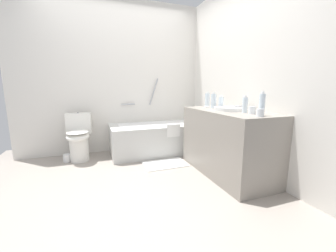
{
  "coord_description": "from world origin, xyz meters",
  "views": [
    {
      "loc": [
        -0.45,
        -2.41,
        1.11
      ],
      "look_at": [
        0.52,
        0.25,
        0.59
      ],
      "focal_mm": 22.17,
      "sensor_mm": 36.0,
      "label": 1
    }
  ],
  "objects_px": {
    "bathtub": "(158,137)",
    "toilet_paper_roll": "(67,158)",
    "water_bottle_4": "(262,104)",
    "bath_mat": "(165,164)",
    "drinking_glass_1": "(252,110)",
    "sink_basin": "(228,109)",
    "water_bottle_2": "(214,101)",
    "water_bottle_0": "(207,100)",
    "soap_dish": "(207,107)",
    "water_bottle_1": "(221,103)",
    "drinking_glass_0": "(260,113)",
    "sink_faucet": "(241,108)",
    "water_bottle_3": "(245,105)",
    "toilet": "(79,137)"
  },
  "relations": [
    {
      "from": "bathtub",
      "to": "toilet_paper_roll",
      "type": "relative_size",
      "value": 13.91
    },
    {
      "from": "water_bottle_4",
      "to": "bath_mat",
      "type": "relative_size",
      "value": 0.4
    },
    {
      "from": "bathtub",
      "to": "drinking_glass_1",
      "type": "relative_size",
      "value": 19.0
    },
    {
      "from": "sink_basin",
      "to": "water_bottle_2",
      "type": "relative_size",
      "value": 1.57
    },
    {
      "from": "sink_basin",
      "to": "water_bottle_0",
      "type": "height_order",
      "value": "water_bottle_0"
    },
    {
      "from": "water_bottle_4",
      "to": "soap_dish",
      "type": "xyz_separation_m",
      "value": [
        -0.07,
        0.94,
        -0.11
      ]
    },
    {
      "from": "water_bottle_1",
      "to": "water_bottle_2",
      "type": "bearing_deg",
      "value": 112.78
    },
    {
      "from": "drinking_glass_0",
      "to": "toilet_paper_roll",
      "type": "height_order",
      "value": "drinking_glass_0"
    },
    {
      "from": "water_bottle_4",
      "to": "drinking_glass_1",
      "type": "distance_m",
      "value": 0.17
    },
    {
      "from": "bathtub",
      "to": "toilet_paper_roll",
      "type": "distance_m",
      "value": 1.46
    },
    {
      "from": "water_bottle_2",
      "to": "toilet_paper_roll",
      "type": "height_order",
      "value": "water_bottle_2"
    },
    {
      "from": "water_bottle_1",
      "to": "drinking_glass_0",
      "type": "distance_m",
      "value": 0.8
    },
    {
      "from": "sink_faucet",
      "to": "water_bottle_3",
      "type": "distance_m",
      "value": 0.3
    },
    {
      "from": "water_bottle_3",
      "to": "sink_faucet",
      "type": "bearing_deg",
      "value": 58.12
    },
    {
      "from": "drinking_glass_0",
      "to": "sink_faucet",
      "type": "bearing_deg",
      "value": 67.64
    },
    {
      "from": "water_bottle_3",
      "to": "bathtub",
      "type": "bearing_deg",
      "value": 113.37
    },
    {
      "from": "toilet",
      "to": "sink_basin",
      "type": "height_order",
      "value": "sink_basin"
    },
    {
      "from": "water_bottle_4",
      "to": "water_bottle_2",
      "type": "bearing_deg",
      "value": 92.12
    },
    {
      "from": "toilet",
      "to": "sink_basin",
      "type": "bearing_deg",
      "value": 59.51
    },
    {
      "from": "toilet_paper_roll",
      "to": "water_bottle_4",
      "type": "bearing_deg",
      "value": -39.95
    },
    {
      "from": "toilet",
      "to": "water_bottle_3",
      "type": "distance_m",
      "value": 2.44
    },
    {
      "from": "toilet",
      "to": "sink_basin",
      "type": "xyz_separation_m",
      "value": [
        1.83,
        -1.21,
        0.49
      ]
    },
    {
      "from": "toilet",
      "to": "water_bottle_1",
      "type": "relative_size",
      "value": 4.01
    },
    {
      "from": "toilet",
      "to": "drinking_glass_0",
      "type": "height_order",
      "value": "drinking_glass_0"
    },
    {
      "from": "sink_basin",
      "to": "water_bottle_2",
      "type": "xyz_separation_m",
      "value": [
        -0.01,
        0.33,
        0.08
      ]
    },
    {
      "from": "sink_basin",
      "to": "soap_dish",
      "type": "distance_m",
      "value": 0.43
    },
    {
      "from": "sink_faucet",
      "to": "water_bottle_4",
      "type": "height_order",
      "value": "water_bottle_4"
    },
    {
      "from": "water_bottle_1",
      "to": "bath_mat",
      "type": "bearing_deg",
      "value": 153.5
    },
    {
      "from": "water_bottle_1",
      "to": "drinking_glass_0",
      "type": "bearing_deg",
      "value": -95.59
    },
    {
      "from": "water_bottle_0",
      "to": "bathtub",
      "type": "bearing_deg",
      "value": 132.26
    },
    {
      "from": "sink_faucet",
      "to": "toilet_paper_roll",
      "type": "xyz_separation_m",
      "value": [
        -2.22,
        1.19,
        -0.8
      ]
    },
    {
      "from": "water_bottle_3",
      "to": "water_bottle_2",
      "type": "bearing_deg",
      "value": 94.97
    },
    {
      "from": "water_bottle_0",
      "to": "drinking_glass_0",
      "type": "bearing_deg",
      "value": -92.54
    },
    {
      "from": "water_bottle_0",
      "to": "bath_mat",
      "type": "relative_size",
      "value": 0.36
    },
    {
      "from": "sink_basin",
      "to": "bath_mat",
      "type": "height_order",
      "value": "sink_basin"
    },
    {
      "from": "sink_basin",
      "to": "water_bottle_2",
      "type": "height_order",
      "value": "water_bottle_2"
    },
    {
      "from": "sink_faucet",
      "to": "water_bottle_4",
      "type": "xyz_separation_m",
      "value": [
        -0.17,
        -0.52,
        0.09
      ]
    },
    {
      "from": "sink_faucet",
      "to": "drinking_glass_0",
      "type": "distance_m",
      "value": 0.62
    },
    {
      "from": "water_bottle_3",
      "to": "toilet_paper_roll",
      "type": "relative_size",
      "value": 1.73
    },
    {
      "from": "bath_mat",
      "to": "drinking_glass_0",
      "type": "bearing_deg",
      "value": -61.84
    },
    {
      "from": "sink_faucet",
      "to": "water_bottle_2",
      "type": "bearing_deg",
      "value": 121.69
    },
    {
      "from": "sink_basin",
      "to": "water_bottle_1",
      "type": "bearing_deg",
      "value": 79.72
    },
    {
      "from": "water_bottle_1",
      "to": "drinking_glass_1",
      "type": "bearing_deg",
      "value": -89.59
    },
    {
      "from": "sink_faucet",
      "to": "drinking_glass_0",
      "type": "bearing_deg",
      "value": -112.36
    },
    {
      "from": "bathtub",
      "to": "bath_mat",
      "type": "distance_m",
      "value": 0.67
    },
    {
      "from": "water_bottle_0",
      "to": "drinking_glass_1",
      "type": "bearing_deg",
      "value": -87.89
    },
    {
      "from": "water_bottle_0",
      "to": "drinking_glass_0",
      "type": "distance_m",
      "value": 1.11
    },
    {
      "from": "water_bottle_4",
      "to": "drinking_glass_0",
      "type": "bearing_deg",
      "value": -139.85
    },
    {
      "from": "water_bottle_0",
      "to": "toilet_paper_roll",
      "type": "height_order",
      "value": "water_bottle_0"
    },
    {
      "from": "water_bottle_1",
      "to": "soap_dish",
      "type": "xyz_separation_m",
      "value": [
        -0.09,
        0.2,
        -0.07
      ]
    }
  ]
}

